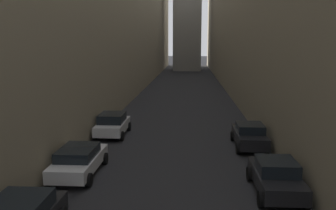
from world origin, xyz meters
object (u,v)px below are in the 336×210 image
object	(u,v)px
parked_car_right_third	(276,176)
parked_car_right_far	(249,135)
parked_car_left_third	(79,160)
parked_car_left_far	(112,124)

from	to	relation	value
parked_car_right_third	parked_car_right_far	bearing A→B (deg)	0.00
parked_car_left_third	parked_car_right_far	distance (m)	10.16
parked_car_left_third	parked_car_right_third	world-z (taller)	parked_car_right_third
parked_car_right_third	parked_car_right_far	distance (m)	6.70
parked_car_right_third	parked_car_left_third	bearing A→B (deg)	79.56
parked_car_right_far	parked_car_left_far	bearing A→B (deg)	75.58
parked_car_left_third	parked_car_right_third	distance (m)	8.95
parked_car_left_far	parked_car_right_far	world-z (taller)	parked_car_left_far
parked_car_left_far	parked_car_right_third	xyz separation A→B (m)	(8.80, -8.96, -0.04)
parked_car_left_far	parked_car_right_third	bearing A→B (deg)	-135.52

